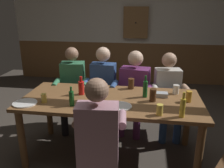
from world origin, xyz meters
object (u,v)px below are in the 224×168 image
person_2 (134,88)px  pint_glass_1 (176,89)px  person_0 (73,85)px  pint_glass_0 (131,84)px  bottle_3 (183,107)px  person_3 (168,91)px  bottle_0 (72,98)px  plate_1 (120,106)px  plate_0 (25,103)px  pint_glass_3 (189,97)px  person_1 (102,86)px  wall_dart_cabinet (136,23)px  pint_glass_2 (44,98)px  bottle_1 (81,87)px  pint_glass_5 (160,110)px  person_4 (99,136)px  condiment_caddy (162,95)px  pint_glass_4 (153,95)px  dining_table (111,106)px  bottle_2 (145,89)px

person_2 → pint_glass_1: 0.70m
person_0 → pint_glass_0: person_0 is taller
bottle_3 → pint_glass_0: bottle_3 is taller
person_3 → pint_glass_0: size_ratio=8.71×
person_3 → bottle_0: bearing=32.7°
person_0 → plate_1: 1.23m
plate_0 → pint_glass_3: pint_glass_3 is taller
person_1 → pint_glass_0: (0.44, -0.30, 0.16)m
bottle_0 → person_2: bearing=57.7°
bottle_3 → wall_dart_cabinet: wall_dart_cabinet is taller
person_2 → pint_glass_2: (-0.95, -0.92, 0.15)m
bottle_1 → pint_glass_2: bearing=-139.0°
pint_glass_5 → plate_0: bearing=177.5°
person_2 → person_0: bearing=10.3°
pint_glass_1 → person_4: bearing=-129.0°
pint_glass_0 → pint_glass_5: size_ratio=1.21×
condiment_caddy → wall_dart_cabinet: wall_dart_cabinet is taller
pint_glass_4 → pint_glass_5: 0.35m
person_2 → pint_glass_2: person_2 is taller
pint_glass_2 → person_1: bearing=61.6°
plate_1 → bottle_1: 0.60m
pint_glass_3 → bottle_1: bearing=177.9°
bottle_0 → bottle_3: bottle_3 is taller
person_0 → pint_glass_4: 1.37m
dining_table → pint_glass_4: pint_glass_4 is taller
condiment_caddy → pint_glass_5: bearing=-95.3°
condiment_caddy → pint_glass_2: bearing=-164.2°
person_0 → bottle_2: bearing=142.9°
bottle_3 → condiment_caddy: bearing=107.8°
person_4 → pint_glass_4: size_ratio=8.60×
condiment_caddy → person_0: bearing=157.3°
person_1 → pint_glass_0: person_1 is taller
person_3 → pint_glass_4: 0.75m
person_4 → pint_glass_2: bearing=141.9°
pint_glass_1 → pint_glass_3: (0.11, -0.24, 0.01)m
dining_table → bottle_0: bottle_0 is taller
bottle_2 → pint_glass_0: bearing=124.4°
bottle_1 → pint_glass_4: size_ratio=1.56×
person_4 → pint_glass_0: person_4 is taller
plate_0 → bottle_1: size_ratio=1.17×
person_4 → pint_glass_5: 0.65m
plate_0 → wall_dart_cabinet: size_ratio=0.38×
condiment_caddy → bottle_1: size_ratio=0.62×
person_4 → pint_glass_5: bearing=24.7°
bottle_0 → pint_glass_2: bottle_0 is taller
bottle_3 → person_0: bearing=143.9°
person_0 → person_1: bearing=170.1°
bottle_0 → pint_glass_1: bearing=25.2°
bottle_1 → pint_glass_4: bearing=-5.9°
person_0 → wall_dart_cabinet: (0.80, 2.33, 0.76)m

